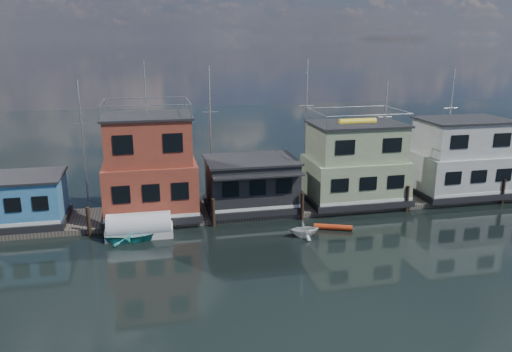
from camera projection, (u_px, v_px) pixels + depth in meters
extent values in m
plane|color=black|center=(300.00, 275.00, 30.04)|extent=(160.00, 160.00, 0.00)
cube|color=#595147|center=(257.00, 208.00, 41.29)|extent=(48.00, 5.00, 0.40)
cube|color=black|center=(24.00, 220.00, 37.47)|extent=(6.40, 4.90, 0.50)
cube|color=teal|center=(21.00, 197.00, 37.01)|extent=(6.00, 4.50, 3.00)
cube|color=black|center=(18.00, 177.00, 36.59)|extent=(6.30, 4.80, 0.16)
cube|color=black|center=(152.00, 211.00, 39.43)|extent=(7.40, 5.90, 0.50)
cube|color=brown|center=(151.00, 185.00, 38.87)|extent=(7.00, 5.50, 3.74)
cube|color=brown|center=(148.00, 140.00, 37.91)|extent=(6.30, 4.95, 3.46)
cube|color=black|center=(147.00, 116.00, 37.43)|extent=(6.65, 5.23, 0.16)
cylinder|color=silver|center=(145.00, 88.00, 36.88)|extent=(0.08, 0.08, 4.00)
cube|color=black|center=(251.00, 204.00, 41.07)|extent=(7.40, 5.40, 0.50)
cube|color=black|center=(251.00, 181.00, 40.56)|extent=(7.00, 5.00, 3.40)
cube|color=black|center=(251.00, 160.00, 40.08)|extent=(7.30, 5.30, 0.16)
cube|color=black|center=(259.00, 176.00, 37.60)|extent=(7.00, 1.20, 0.12)
cube|color=black|center=(353.00, 197.00, 42.92)|extent=(8.40, 5.90, 0.50)
cube|color=#94A379|center=(354.00, 176.00, 42.44)|extent=(8.00, 5.50, 3.12)
cube|color=#94A379|center=(356.00, 142.00, 41.65)|extent=(7.20, 4.95, 2.88)
cube|color=black|center=(357.00, 124.00, 41.25)|extent=(7.60, 5.23, 0.16)
cylinder|color=yellow|center=(357.00, 122.00, 41.20)|extent=(3.20, 0.56, 0.56)
cube|color=black|center=(457.00, 189.00, 44.98)|extent=(8.40, 5.90, 0.50)
cube|color=beige|center=(459.00, 170.00, 44.50)|extent=(8.00, 5.50, 3.12)
cube|color=beige|center=(463.00, 137.00, 43.70)|extent=(7.20, 4.95, 2.88)
cube|color=black|center=(465.00, 120.00, 43.30)|extent=(7.60, 5.23, 0.16)
cylinder|color=#2D2116|center=(89.00, 222.00, 35.75)|extent=(0.28, 0.28, 2.20)
cylinder|color=#2D2116|center=(213.00, 213.00, 37.60)|extent=(0.28, 0.28, 2.20)
cylinder|color=#2D2116|center=(302.00, 206.00, 39.03)|extent=(0.28, 0.28, 2.20)
cylinder|color=#2D2116|center=(407.00, 199.00, 40.89)|extent=(0.28, 0.28, 2.20)
cylinder|color=#2D2116|center=(503.00, 192.00, 42.74)|extent=(0.28, 0.28, 2.20)
cylinder|color=silver|center=(83.00, 142.00, 42.73)|extent=(0.16, 0.16, 10.50)
cylinder|color=silver|center=(81.00, 124.00, 42.31)|extent=(1.40, 0.06, 0.06)
cylinder|color=silver|center=(210.00, 131.00, 44.86)|extent=(0.16, 0.16, 11.50)
cylinder|color=silver|center=(210.00, 112.00, 44.40)|extent=(1.40, 0.06, 0.06)
cylinder|color=silver|center=(306.00, 125.00, 46.64)|extent=(0.16, 0.16, 12.00)
cylinder|color=silver|center=(306.00, 106.00, 46.17)|extent=(1.40, 0.06, 0.06)
cylinder|color=silver|center=(384.00, 132.00, 48.55)|extent=(0.16, 0.16, 10.00)
cylinder|color=silver|center=(385.00, 117.00, 48.16)|extent=(1.40, 0.06, 0.06)
cylinder|color=silver|center=(449.00, 125.00, 49.86)|extent=(0.16, 0.16, 11.00)
cylinder|color=silver|center=(451.00, 108.00, 49.42)|extent=(1.40, 0.06, 0.06)
imported|color=white|center=(304.00, 229.00, 35.79)|extent=(2.32, 2.03, 1.17)
cube|color=silver|center=(140.00, 231.00, 35.86)|extent=(4.76, 1.90, 0.79)
cylinder|color=silver|center=(139.00, 225.00, 35.74)|extent=(4.54, 2.01, 1.91)
cylinder|color=red|center=(333.00, 227.00, 37.18)|extent=(2.81, 1.42, 0.42)
imported|color=teal|center=(134.00, 234.00, 35.28)|extent=(3.99, 2.91, 0.81)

